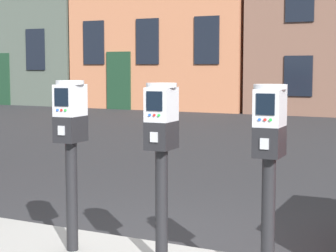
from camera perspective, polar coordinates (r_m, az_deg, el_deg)
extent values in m
cylinder|color=black|center=(4.71, -9.19, -6.65)|extent=(0.10, 0.10, 0.85)
cube|color=black|center=(4.63, -9.29, -0.27)|extent=(0.18, 0.25, 0.20)
cube|color=#A5A8AD|center=(4.53, -10.16, -0.43)|extent=(0.06, 0.02, 0.07)
cube|color=#B7BABF|center=(4.61, -9.33, 2.45)|extent=(0.18, 0.24, 0.24)
cube|color=black|center=(4.51, -10.16, 2.73)|extent=(0.12, 0.02, 0.14)
cylinder|color=blue|center=(4.54, -10.52, 1.51)|extent=(0.02, 0.01, 0.02)
cylinder|color=red|center=(4.52, -10.15, 1.50)|extent=(0.02, 0.01, 0.02)
cylinder|color=green|center=(4.50, -9.78, 1.49)|extent=(0.02, 0.01, 0.02)
cylinder|color=#B7BABF|center=(4.61, -9.36, 4.14)|extent=(0.23, 0.23, 0.03)
cylinder|color=black|center=(4.30, -0.62, -7.82)|extent=(0.10, 0.10, 0.85)
cube|color=black|center=(4.21, -0.63, -0.88)|extent=(0.18, 0.25, 0.20)
cube|color=#A5A8AD|center=(4.10, -1.36, -1.07)|extent=(0.06, 0.02, 0.07)
cube|color=#B7BABF|center=(4.19, -0.63, 2.09)|extent=(0.18, 0.24, 0.24)
cube|color=black|center=(4.08, -1.32, 2.39)|extent=(0.12, 0.02, 0.13)
cylinder|color=blue|center=(4.10, -1.77, 1.06)|extent=(0.02, 0.01, 0.02)
cylinder|color=red|center=(4.09, -1.33, 1.04)|extent=(0.02, 0.01, 0.02)
cylinder|color=green|center=(4.07, -0.88, 1.03)|extent=(0.02, 0.01, 0.02)
cylinder|color=#B7BABF|center=(4.18, -0.63, 3.93)|extent=(0.23, 0.23, 0.03)
cylinder|color=black|center=(4.00, 9.54, -8.92)|extent=(0.10, 0.10, 0.85)
cube|color=black|center=(3.91, 9.67, -1.47)|extent=(0.18, 0.25, 0.20)
cube|color=#A5A8AD|center=(3.78, 9.20, -1.69)|extent=(0.06, 0.02, 0.07)
cube|color=#B7BABF|center=(3.88, 9.72, 1.74)|extent=(0.18, 0.24, 0.24)
cube|color=black|center=(3.77, 9.29, 2.06)|extent=(0.12, 0.02, 0.13)
cylinder|color=blue|center=(3.78, 8.74, 0.62)|extent=(0.02, 0.01, 0.02)
cylinder|color=red|center=(3.77, 9.26, 0.60)|extent=(0.02, 0.01, 0.02)
cylinder|color=green|center=(3.76, 9.77, 0.58)|extent=(0.02, 0.01, 0.02)
cylinder|color=#B7BABF|center=(3.88, 9.76, 3.73)|extent=(0.23, 0.23, 0.03)
cube|color=black|center=(24.12, -12.57, 7.15)|extent=(0.90, 0.06, 1.60)
cube|color=#193823|center=(25.35, -15.76, 4.34)|extent=(1.00, 0.07, 2.10)
cube|color=black|center=(22.46, -7.11, 7.92)|extent=(0.90, 0.06, 1.60)
cube|color=black|center=(21.25, -1.98, 8.08)|extent=(0.90, 0.06, 1.60)
cube|color=black|center=(20.23, 3.72, 8.19)|extent=(0.90, 0.06, 1.60)
cube|color=#193823|center=(21.86, -4.74, 4.35)|extent=(1.00, 0.07, 2.10)
cube|color=black|center=(19.18, 12.34, 4.70)|extent=(0.90, 0.06, 1.27)
cube|color=black|center=(19.28, 12.49, 11.57)|extent=(0.90, 0.06, 1.27)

